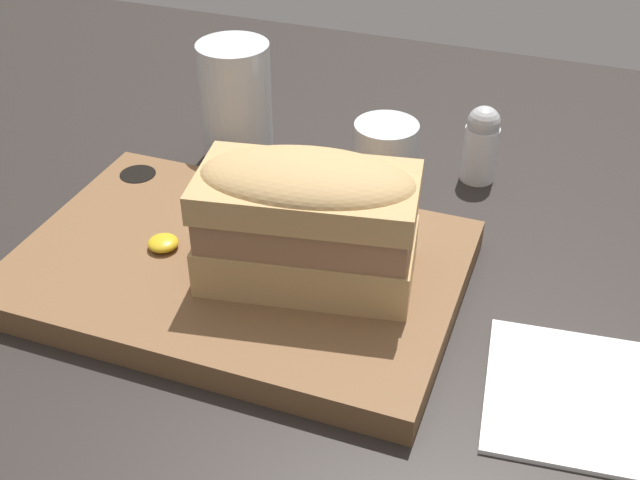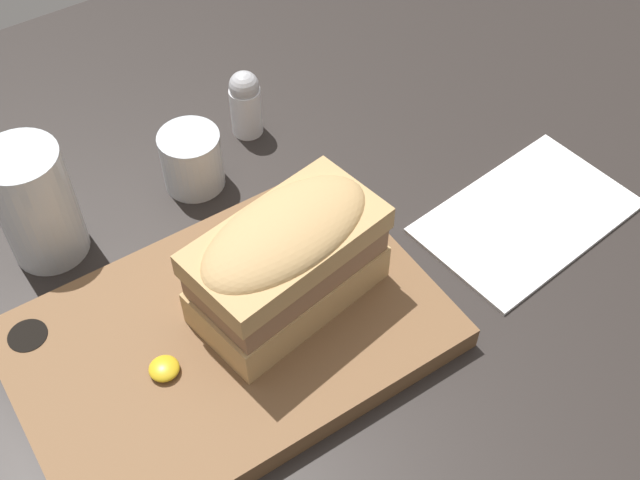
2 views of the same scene
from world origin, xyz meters
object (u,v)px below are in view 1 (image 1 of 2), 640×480
(salt_shaker, at_px, (481,143))
(serving_board, at_px, (238,269))
(wine_glass, at_px, (385,157))
(sandwich, at_px, (307,216))
(water_glass, at_px, (236,110))

(salt_shaker, bearing_deg, serving_board, -123.73)
(wine_glass, distance_m, salt_shaker, 0.10)
(wine_glass, bearing_deg, serving_board, -109.66)
(serving_board, bearing_deg, wine_glass, 70.34)
(sandwich, bearing_deg, salt_shaker, 68.49)
(sandwich, relative_size, wine_glass, 2.78)
(wine_glass, height_order, salt_shaker, salt_shaker)
(water_glass, bearing_deg, serving_board, -65.25)
(serving_board, relative_size, water_glass, 2.93)
(sandwich, bearing_deg, water_glass, 127.93)
(sandwich, distance_m, water_glass, 0.25)
(sandwich, xyz_separation_m, water_glass, (-0.15, 0.20, -0.03))
(water_glass, height_order, wine_glass, water_glass)
(wine_glass, bearing_deg, salt_shaker, 24.13)
(sandwich, height_order, water_glass, sandwich)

